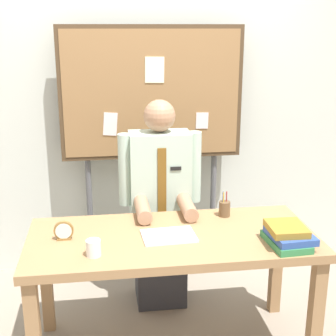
{
  "coord_description": "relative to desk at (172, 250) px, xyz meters",
  "views": [
    {
      "loc": [
        -0.38,
        -2.48,
        1.89
      ],
      "look_at": [
        0.0,
        0.17,
        1.1
      ],
      "focal_mm": 51.37,
      "sensor_mm": 36.0,
      "label": 1
    }
  ],
  "objects": [
    {
      "name": "back_wall",
      "position": [
        0.0,
        1.2,
        0.69
      ],
      "size": [
        6.4,
        0.08,
        2.7
      ],
      "primitive_type": "cube",
      "color": "silver",
      "rests_on": "ground_plane"
    },
    {
      "name": "desk",
      "position": [
        0.0,
        0.0,
        0.0
      ],
      "size": [
        1.64,
        0.73,
        0.75
      ],
      "color": "#9E754C",
      "rests_on": "ground_plane"
    },
    {
      "name": "open_notebook",
      "position": [
        -0.02,
        -0.02,
        0.1
      ],
      "size": [
        0.31,
        0.23,
        0.01
      ],
      "primitive_type": "cube",
      "rotation": [
        0.0,
        0.0,
        0.05
      ],
      "color": "white",
      "rests_on": "desk"
    },
    {
      "name": "pen_holder",
      "position": [
        0.37,
        0.24,
        0.14
      ],
      "size": [
        0.07,
        0.07,
        0.16
      ],
      "color": "brown",
      "rests_on": "desk"
    },
    {
      "name": "coffee_mug",
      "position": [
        -0.44,
        -0.2,
        0.14
      ],
      "size": [
        0.08,
        0.08,
        0.09
      ],
      "primitive_type": "cylinder",
      "color": "white",
      "rests_on": "desk"
    },
    {
      "name": "person",
      "position": [
        0.0,
        0.55,
        0.02
      ],
      "size": [
        0.55,
        0.56,
        1.44
      ],
      "color": "#2D2D33",
      "rests_on": "ground_plane"
    },
    {
      "name": "book_stack",
      "position": [
        0.6,
        -0.21,
        0.15
      ],
      "size": [
        0.24,
        0.29,
        0.11
      ],
      "color": "#337F47",
      "rests_on": "desk"
    },
    {
      "name": "desk_clock",
      "position": [
        -0.61,
        0.03,
        0.14
      ],
      "size": [
        0.11,
        0.04,
        0.11
      ],
      "color": "olive",
      "rests_on": "desk"
    },
    {
      "name": "bulletin_board",
      "position": [
        -0.0,
        1.0,
        0.74
      ],
      "size": [
        1.34,
        0.09,
        1.91
      ],
      "color": "#4C3823",
      "rests_on": "ground_plane"
    }
  ]
}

